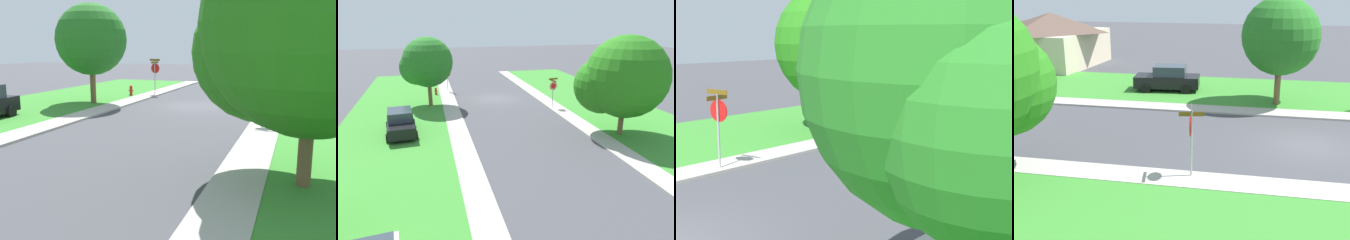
% 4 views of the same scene
% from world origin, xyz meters
% --- Properties ---
extents(ground_plane, '(120.00, 120.00, 0.00)m').
position_xyz_m(ground_plane, '(0.00, 0.00, 0.00)').
color(ground_plane, '#424247').
extents(sidewalk_east, '(1.40, 56.00, 0.10)m').
position_xyz_m(sidewalk_east, '(4.70, 12.00, 0.05)').
color(sidewalk_east, '#ADA89E').
rests_on(sidewalk_east, ground).
extents(lawn_east, '(8.00, 56.00, 0.08)m').
position_xyz_m(lawn_east, '(9.40, 12.00, 0.04)').
color(lawn_east, '#38842D').
rests_on(lawn_east, ground).
extents(stop_sign_far_corner, '(0.91, 0.91, 2.77)m').
position_xyz_m(stop_sign_far_corner, '(-4.37, 4.64, 1.89)').
color(stop_sign_far_corner, '#9E9EA3').
rests_on(stop_sign_far_corner, ground).
extents(car_black_near_corner, '(2.34, 4.45, 1.76)m').
position_xyz_m(car_black_near_corner, '(8.65, 8.48, 0.87)').
color(car_black_near_corner, black).
rests_on(car_black_near_corner, ground).
extents(tree_corner_large, '(4.83, 4.49, 6.35)m').
position_xyz_m(tree_corner_large, '(6.72, 1.16, 3.96)').
color(tree_corner_large, brown).
rests_on(tree_corner_large, ground).
extents(house_right_setback, '(9.55, 8.45, 4.60)m').
position_xyz_m(house_right_setback, '(16.13, 20.62, 2.38)').
color(house_right_setback, beige).
rests_on(house_right_setback, ground).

